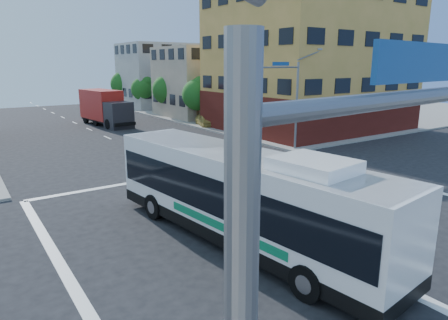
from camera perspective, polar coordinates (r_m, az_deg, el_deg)
ground at (r=18.42m, az=9.27°, el=-8.43°), size 120.00×120.00×0.00m
sidewalk_ne at (r=66.94m, az=10.56°, el=7.53°), size 50.00×50.00×0.15m
corner_building_ne at (r=44.31m, az=12.05°, el=12.04°), size 18.10×15.44×14.00m
building_east_near at (r=54.58m, az=-2.31°, el=11.10°), size 12.06×10.06×9.00m
building_east_far at (r=66.84m, az=-8.83°, el=11.83°), size 12.06×10.06×10.00m
signal_mast_ne at (r=31.11m, az=8.37°, el=9.99°), size 7.91×1.13×8.07m
signal_mast_sw at (r=3.76m, az=23.28°, el=-17.30°), size 7.91×1.01×8.07m
street_tree_a at (r=46.83m, az=-3.66°, el=9.55°), size 3.60×3.60×5.53m
street_tree_b at (r=53.84m, az=-8.08°, el=10.14°), size 3.80×3.80×5.79m
street_tree_c at (r=61.12m, az=-11.46°, el=10.12°), size 3.40×3.40×5.29m
street_tree_d at (r=68.53m, az=-14.15°, el=10.68°), size 4.00×4.00×6.03m
transit_bus at (r=15.44m, az=2.44°, el=-4.99°), size 4.38×13.60×3.95m
box_truck at (r=47.69m, az=-16.57°, el=7.08°), size 3.62×9.03×3.95m
parked_car at (r=45.07m, az=-2.64°, el=5.73°), size 2.82×4.50×1.43m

